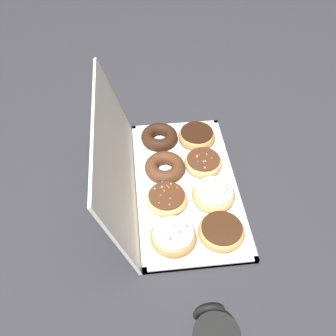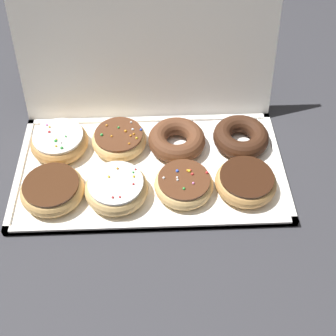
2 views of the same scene
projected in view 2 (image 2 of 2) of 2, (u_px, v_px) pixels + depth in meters
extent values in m
plane|color=#333338|center=(151.00, 171.00, 0.85)|extent=(3.00, 3.00, 0.00)
cube|color=white|center=(150.00, 169.00, 0.85)|extent=(0.53, 0.28, 0.01)
cube|color=white|center=(151.00, 226.00, 0.76)|extent=(0.53, 0.01, 0.01)
cube|color=white|center=(150.00, 121.00, 0.93)|extent=(0.53, 0.01, 0.01)
cube|color=white|center=(20.00, 172.00, 0.84)|extent=(0.01, 0.28, 0.01)
cube|color=white|center=(279.00, 164.00, 0.85)|extent=(0.01, 0.28, 0.01)
cube|color=white|center=(147.00, 58.00, 0.87)|extent=(0.53, 0.09, 0.27)
torus|color=tan|center=(53.00, 190.00, 0.79)|extent=(0.12, 0.12, 0.03)
cylinder|color=#472816|center=(51.00, 185.00, 0.77)|extent=(0.10, 0.10, 0.01)
torus|color=#E5B770|center=(117.00, 189.00, 0.79)|extent=(0.12, 0.12, 0.04)
cylinder|color=white|center=(116.00, 183.00, 0.77)|extent=(0.10, 0.10, 0.01)
sphere|color=green|center=(133.00, 172.00, 0.78)|extent=(0.00, 0.00, 0.00)
sphere|color=yellow|center=(134.00, 176.00, 0.78)|extent=(0.00, 0.00, 0.00)
sphere|color=yellow|center=(109.00, 177.00, 0.78)|extent=(0.01, 0.01, 0.01)
sphere|color=red|center=(113.00, 197.00, 0.75)|extent=(0.00, 0.00, 0.00)
sphere|color=red|center=(136.00, 169.00, 0.79)|extent=(0.00, 0.00, 0.00)
sphere|color=orange|center=(117.00, 168.00, 0.79)|extent=(0.00, 0.00, 0.00)
sphere|color=red|center=(133.00, 184.00, 0.77)|extent=(0.00, 0.00, 0.00)
sphere|color=red|center=(120.00, 197.00, 0.75)|extent=(0.00, 0.00, 0.00)
torus|color=#E5B770|center=(184.00, 185.00, 0.80)|extent=(0.11, 0.11, 0.03)
cylinder|color=#59331E|center=(184.00, 180.00, 0.78)|extent=(0.10, 0.10, 0.01)
sphere|color=white|center=(164.00, 178.00, 0.78)|extent=(0.00, 0.00, 0.00)
sphere|color=red|center=(190.00, 170.00, 0.79)|extent=(0.01, 0.01, 0.01)
sphere|color=green|center=(184.00, 189.00, 0.77)|extent=(0.01, 0.01, 0.01)
sphere|color=yellow|center=(189.00, 171.00, 0.79)|extent=(0.01, 0.01, 0.01)
sphere|color=pink|center=(193.00, 183.00, 0.77)|extent=(0.00, 0.00, 0.00)
sphere|color=white|center=(177.00, 177.00, 0.78)|extent=(0.00, 0.00, 0.00)
sphere|color=blue|center=(177.00, 171.00, 0.79)|extent=(0.01, 0.01, 0.01)
sphere|color=red|center=(207.00, 173.00, 0.79)|extent=(0.01, 0.01, 0.01)
sphere|color=orange|center=(188.00, 170.00, 0.79)|extent=(0.01, 0.01, 0.01)
sphere|color=white|center=(178.00, 180.00, 0.78)|extent=(0.00, 0.00, 0.00)
sphere|color=red|center=(192.00, 174.00, 0.79)|extent=(0.01, 0.01, 0.01)
torus|color=tan|center=(246.00, 182.00, 0.80)|extent=(0.12, 0.12, 0.03)
cylinder|color=#381E11|center=(247.00, 177.00, 0.79)|extent=(0.10, 0.10, 0.01)
torus|color=tan|center=(60.00, 142.00, 0.86)|extent=(0.12, 0.12, 0.04)
cylinder|color=white|center=(58.00, 136.00, 0.85)|extent=(0.10, 0.10, 0.01)
sphere|color=green|center=(66.00, 136.00, 0.84)|extent=(0.00, 0.00, 0.00)
sphere|color=yellow|center=(56.00, 146.00, 0.83)|extent=(0.00, 0.00, 0.00)
sphere|color=white|center=(61.00, 142.00, 0.83)|extent=(0.00, 0.00, 0.00)
sphere|color=yellow|center=(56.00, 140.00, 0.84)|extent=(0.00, 0.00, 0.00)
sphere|color=yellow|center=(50.00, 127.00, 0.86)|extent=(0.00, 0.00, 0.00)
sphere|color=pink|center=(47.00, 125.00, 0.87)|extent=(0.00, 0.00, 0.00)
sphere|color=red|center=(49.00, 132.00, 0.85)|extent=(0.01, 0.01, 0.01)
sphere|color=green|center=(56.00, 141.00, 0.84)|extent=(0.01, 0.01, 0.01)
sphere|color=green|center=(62.00, 148.00, 0.82)|extent=(0.01, 0.01, 0.01)
torus|color=#E5B770|center=(119.00, 140.00, 0.87)|extent=(0.11, 0.11, 0.03)
cylinder|color=#59331E|center=(119.00, 134.00, 0.86)|extent=(0.10, 0.10, 0.01)
sphere|color=green|center=(119.00, 128.00, 0.86)|extent=(0.00, 0.00, 0.00)
sphere|color=green|center=(102.00, 135.00, 0.85)|extent=(0.01, 0.01, 0.01)
sphere|color=orange|center=(134.00, 134.00, 0.85)|extent=(0.00, 0.00, 0.00)
sphere|color=orange|center=(107.00, 125.00, 0.87)|extent=(0.00, 0.00, 0.00)
sphere|color=orange|center=(112.00, 136.00, 0.85)|extent=(0.00, 0.00, 0.00)
sphere|color=yellow|center=(137.00, 138.00, 0.85)|extent=(0.00, 0.00, 0.00)
sphere|color=white|center=(131.00, 122.00, 0.87)|extent=(0.00, 0.00, 0.00)
sphere|color=orange|center=(131.00, 136.00, 0.85)|extent=(0.00, 0.00, 0.00)
sphere|color=blue|center=(141.00, 130.00, 0.86)|extent=(0.01, 0.01, 0.01)
sphere|color=white|center=(133.00, 129.00, 0.86)|extent=(0.01, 0.01, 0.01)
sphere|color=orange|center=(126.00, 131.00, 0.86)|extent=(0.01, 0.01, 0.01)
sphere|color=orange|center=(129.00, 144.00, 0.84)|extent=(0.00, 0.00, 0.00)
torus|color=#59331E|center=(177.00, 140.00, 0.87)|extent=(0.12, 0.12, 0.04)
torus|color=#381E11|center=(241.00, 137.00, 0.87)|extent=(0.11, 0.11, 0.04)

